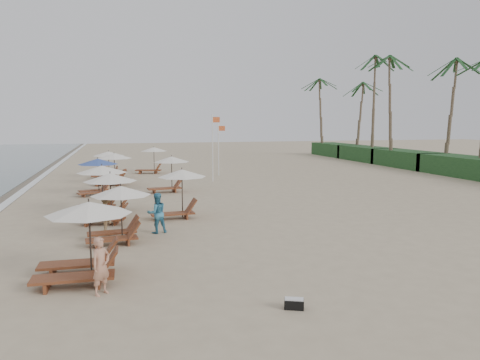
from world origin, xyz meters
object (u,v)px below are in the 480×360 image
object	(u,v)px
lounger_station_1	(116,213)
beachgoer_near	(101,266)
duffel_bag	(294,304)
inland_station_1	(168,171)
inland_station_0	(178,188)
beachgoer_far_b	(105,178)
lounger_station_3	(98,187)
lounger_station_6	(106,164)
lounger_station_4	(95,174)
lounger_station_2	(106,197)
lounger_station_5	(110,169)
beachgoer_mid_b	(107,213)
beachgoer_mid_a	(157,213)
flag_pole_near	(213,145)
inland_station_2	(151,158)
lounger_station_0	(80,243)

from	to	relation	value
lounger_station_1	beachgoer_near	distance (m)	5.26
duffel_bag	inland_station_1	bearing A→B (deg)	92.56
lounger_station_1	inland_station_0	size ratio (longest dim) A/B	0.92
inland_station_1	beachgoer_far_b	bearing A→B (deg)	156.59
beachgoer_near	lounger_station_1	bearing A→B (deg)	42.75
duffel_bag	lounger_station_3	bearing A→B (deg)	110.13
lounger_station_3	lounger_station_6	size ratio (longest dim) A/B	0.99
lounger_station_1	lounger_station_4	distance (m)	11.51
lounger_station_4	duffel_bag	size ratio (longest dim) A/B	4.85
beachgoer_near	lounger_station_6	bearing A→B (deg)	47.69
lounger_station_2	lounger_station_5	bearing A→B (deg)	89.65
duffel_bag	beachgoer_far_b	bearing A→B (deg)	102.85
lounger_station_6	lounger_station_5	bearing A→B (deg)	-84.48
beachgoer_near	duffel_bag	world-z (taller)	beachgoer_near
beachgoer_mid_b	lounger_station_6	bearing A→B (deg)	-6.35
beachgoer_mid_a	lounger_station_5	bearing A→B (deg)	-95.03
lounger_station_2	beachgoer_far_b	world-z (taller)	lounger_station_2
inland_station_1	beachgoer_mid_a	xyz separation A→B (m)	(-1.63, -10.54, -0.52)
beachgoer_near	flag_pole_near	size ratio (longest dim) A/B	0.31
lounger_station_3	beachgoer_far_b	distance (m)	7.35
lounger_station_3	inland_station_2	world-z (taller)	lounger_station_3
lounger_station_0	beachgoer_near	distance (m)	1.45
duffel_bag	flag_pole_near	world-z (taller)	flag_pole_near
lounger_station_2	lounger_station_6	bearing A→B (deg)	91.03
lounger_station_0	flag_pole_near	world-z (taller)	flag_pole_near
inland_station_2	inland_station_0	bearing A→B (deg)	-90.55
lounger_station_6	duffel_bag	xyz separation A→B (m)	(4.75, -27.28, -0.99)
beachgoer_mid_a	beachgoer_far_b	world-z (taller)	beachgoer_far_b
lounger_station_0	inland_station_1	bearing A→B (deg)	74.91
lounger_station_2	beachgoer_mid_a	world-z (taller)	lounger_station_2
lounger_station_6	beachgoer_far_b	distance (m)	6.74
lounger_station_3	inland_station_0	distance (m)	4.22
duffel_bag	lounger_station_5	bearing A→B (deg)	100.59
beachgoer_mid_b	duffel_bag	world-z (taller)	beachgoer_mid_b
lounger_station_0	lounger_station_1	size ratio (longest dim) A/B	1.13
beachgoer_mid_a	lounger_station_6	bearing A→B (deg)	-95.38
lounger_station_6	beachgoer_mid_a	bearing A→B (deg)	-83.13
lounger_station_6	flag_pole_near	world-z (taller)	flag_pole_near
lounger_station_2	beachgoer_mid_b	xyz separation A→B (m)	(0.09, -2.40, -0.24)
lounger_station_1	beachgoer_far_b	bearing A→B (deg)	92.84
inland_station_0	beachgoer_far_b	size ratio (longest dim) A/B	1.59
inland_station_1	lounger_station_3	bearing A→B (deg)	-125.19
lounger_station_0	inland_station_2	size ratio (longest dim) A/B	0.96
lounger_station_5	lounger_station_6	world-z (taller)	lounger_station_5
lounger_station_5	beachgoer_near	size ratio (longest dim) A/B	1.92
lounger_station_1	lounger_station_2	distance (m)	3.56
beachgoer_far_b	inland_station_2	bearing A→B (deg)	16.20
lounger_station_1	lounger_station_3	distance (m)	5.88
lounger_station_1	lounger_station_3	world-z (taller)	lounger_station_3
beachgoer_far_b	lounger_station_5	bearing A→B (deg)	31.32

